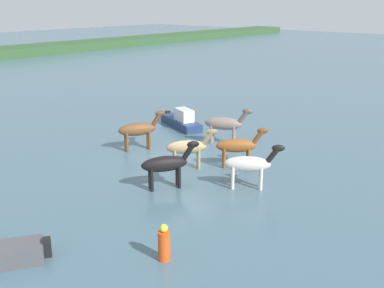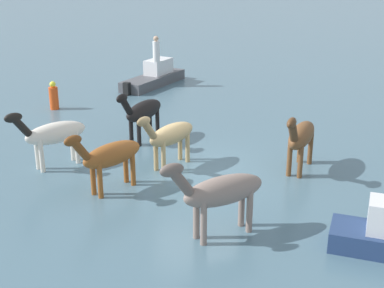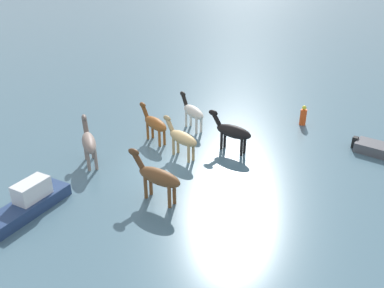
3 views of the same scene
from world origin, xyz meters
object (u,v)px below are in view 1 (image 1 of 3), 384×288
Objects in this scene: horse_mid_herd at (167,164)px; horse_lead at (249,164)px; horse_chestnut_trailing at (139,129)px; boat_motor_center at (181,122)px; buoy_channel_marker at (164,244)px; horse_pinto_flank at (225,124)px; horse_gray_outer at (188,147)px; horse_dark_mare at (238,146)px.

horse_lead is (2.12, -2.52, -0.01)m from horse_mid_herd.
horse_chestnut_trailing is 0.62× the size of boat_motor_center.
horse_lead is 9.98m from boat_motor_center.
horse_pinto_flank is at bearing 28.09° from buoy_channel_marker.
horse_mid_herd is at bearing -93.13° from horse_chestnut_trailing.
horse_lead is 1.88× the size of buoy_channel_marker.
horse_gray_outer is 2.48m from horse_mid_herd.
horse_lead is at bearing -67.03° from horse_chestnut_trailing.
horse_chestnut_trailing is 3.74m from horse_gray_outer.
horse_pinto_flank reaches higher than horse_lead.
horse_lead reaches higher than buoy_channel_marker.
horse_dark_mare is (-2.52, -2.61, -0.08)m from horse_pinto_flank.
buoy_channel_marker is at bearing -112.83° from horse_dark_mare.
horse_pinto_flank is 1.14× the size of horse_lead.
horse_dark_mare is at bearing -49.81° from horse_chestnut_trailing.
horse_chestnut_trailing is 1.09× the size of horse_lead.
horse_chestnut_trailing is at bearing 124.32° from horse_gray_outer.
horse_dark_mare is at bearing -5.96° from boat_motor_center.
horse_pinto_flank is 1.25× the size of horse_dark_mare.
horse_pinto_flank is at bearing 99.99° from horse_lead.
horse_lead reaches higher than horse_dark_mare.
horse_gray_outer is at bearing -23.31° from boat_motor_center.
buoy_channel_marker is at bearing -87.31° from horse_pinto_flank.
horse_chestnut_trailing is 1.20× the size of horse_gray_outer.
horse_chestnut_trailing is at bearing 50.22° from buoy_channel_marker.
horse_dark_mare is 8.52m from buoy_channel_marker.
buoy_channel_marker is at bearing -101.07° from horse_chestnut_trailing.
horse_pinto_flank is at bearing -7.97° from horse_chestnut_trailing.
horse_chestnut_trailing is 4.91m from boat_motor_center.
buoy_channel_marker is (-4.05, -3.71, -0.52)m from horse_mid_herd.
horse_mid_herd is at bearing -99.05° from horse_pinto_flank.
horse_chestnut_trailing is 5.37m from horse_mid_herd.
boat_motor_center is (1.08, 3.98, -0.78)m from horse_pinto_flank.
horse_mid_herd is (-2.83, -4.56, -0.02)m from horse_chestnut_trailing.
horse_mid_herd is 3.97m from horse_dark_mare.
horse_mid_herd is (-2.33, -0.86, 0.04)m from horse_gray_outer.
horse_chestnut_trailing is 4.48m from horse_pinto_flank.
horse_pinto_flank is (4.10, 1.02, 0.09)m from horse_gray_outer.
horse_dark_mare is at bearing -2.99° from horse_gray_outer.
horse_gray_outer is 1.71× the size of buoy_channel_marker.
horse_gray_outer is 7.86m from buoy_channel_marker.
horse_chestnut_trailing reaches higher than buoy_channel_marker.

